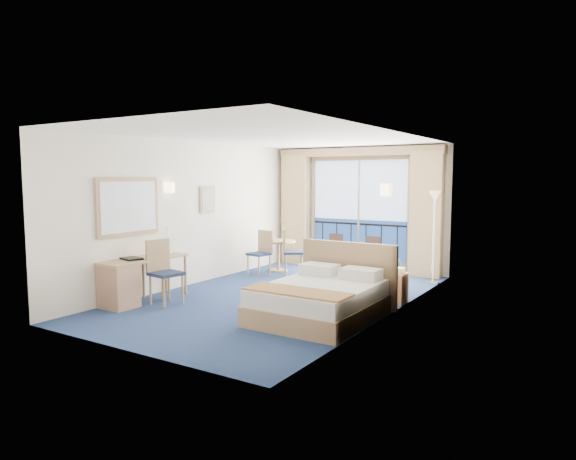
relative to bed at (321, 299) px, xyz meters
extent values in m
plane|color=navy|center=(-1.24, 0.80, -0.28)|extent=(6.50, 6.50, 0.00)
cube|color=white|center=(-1.24, 4.06, 1.07)|extent=(4.00, 0.02, 2.70)
cube|color=white|center=(-1.24, -2.46, 1.07)|extent=(4.00, 0.02, 2.70)
cube|color=white|center=(-3.25, 0.80, 1.07)|extent=(0.02, 6.50, 2.70)
cube|color=white|center=(0.77, 0.80, 1.07)|extent=(0.02, 6.50, 2.70)
cube|color=white|center=(-1.24, 0.80, 2.43)|extent=(4.00, 6.50, 0.02)
cube|color=navy|center=(-1.24, 4.02, 0.28)|extent=(2.20, 0.02, 1.08)
cube|color=#BDD1F8|center=(-1.24, 4.02, 1.48)|extent=(2.20, 0.02, 1.32)
cube|color=#98542F|center=(-1.24, 4.02, -0.18)|extent=(2.20, 0.02, 0.20)
cube|color=black|center=(-1.24, 4.02, 0.72)|extent=(2.20, 0.02, 0.04)
cube|color=tan|center=(-1.24, 4.02, 2.18)|extent=(2.36, 0.03, 0.12)
cube|color=tan|center=(-2.39, 4.02, 0.92)|extent=(0.06, 0.03, 2.40)
cube|color=tan|center=(-0.09, 4.02, 0.92)|extent=(0.06, 0.03, 2.40)
cube|color=silver|center=(-1.24, 4.01, 0.92)|extent=(0.05, 0.02, 2.40)
cube|color=#3C261B|center=(-0.89, 4.01, 0.12)|extent=(0.35, 0.02, 0.70)
cube|color=#3C261B|center=(-1.79, 4.01, 0.12)|extent=(0.35, 0.02, 0.70)
cube|color=#3C261B|center=(-1.29, 4.01, 0.02)|extent=(0.30, 0.02, 0.45)
cube|color=black|center=(-2.14, 4.02, 0.27)|extent=(0.02, 0.01, 0.90)
cube|color=black|center=(-1.78, 4.02, 0.27)|extent=(0.02, 0.01, 0.90)
cube|color=black|center=(-1.42, 4.02, 0.27)|extent=(0.03, 0.01, 0.90)
cube|color=black|center=(-1.06, 4.02, 0.27)|extent=(0.03, 0.01, 0.90)
cube|color=black|center=(-0.70, 4.02, 0.27)|extent=(0.02, 0.01, 0.90)
cube|color=black|center=(-0.34, 4.02, 0.27)|extent=(0.02, 0.01, 0.90)
cube|color=tan|center=(-2.79, 3.87, 0.99)|extent=(0.65, 0.22, 2.55)
cube|color=tan|center=(0.31, 3.87, 0.99)|extent=(0.65, 0.22, 2.55)
cube|color=tan|center=(-1.24, 3.90, 2.30)|extent=(3.80, 0.25, 0.18)
cube|color=tan|center=(-3.21, -0.70, 1.27)|extent=(0.04, 1.25, 0.95)
cube|color=silver|center=(-3.19, -0.70, 1.27)|extent=(0.01, 1.12, 0.82)
cube|color=tan|center=(-3.21, 1.25, 1.32)|extent=(0.03, 0.42, 0.52)
cube|color=gray|center=(-3.19, 1.25, 1.32)|extent=(0.01, 0.34, 0.44)
cylinder|color=#FDDDB1|center=(-3.18, 0.20, 1.57)|extent=(0.18, 0.18, 0.18)
cylinder|color=#FDDDB1|center=(0.70, 0.65, 1.57)|extent=(0.18, 0.18, 0.18)
cube|color=tan|center=(0.00, -0.08, -0.15)|extent=(1.48, 1.85, 0.28)
cube|color=white|center=(0.00, -0.08, 0.11)|extent=(1.42, 1.79, 0.23)
cube|color=tan|center=(0.00, -0.68, 0.24)|extent=(1.46, 0.51, 0.03)
cube|color=white|center=(-0.35, 0.59, 0.31)|extent=(0.57, 0.37, 0.17)
cube|color=white|center=(0.35, 0.59, 0.31)|extent=(0.57, 0.37, 0.17)
cube|color=tan|center=(0.00, 0.89, 0.22)|extent=(1.62, 0.06, 1.02)
cube|color=tan|center=(0.55, 1.46, -0.04)|extent=(0.37, 0.36, 0.49)
cube|color=beige|center=(0.60, 1.48, 0.25)|extent=(0.21, 0.17, 0.09)
imported|color=#484D57|center=(-0.03, 2.10, 0.04)|extent=(0.98, 0.98, 0.65)
cylinder|color=silver|center=(0.64, 3.30, -0.27)|extent=(0.25, 0.25, 0.03)
cylinder|color=silver|center=(0.64, 3.30, 0.55)|extent=(0.03, 0.03, 1.68)
cone|color=#EFE8CA|center=(0.64, 3.30, 1.39)|extent=(0.22, 0.22, 0.20)
cube|color=tan|center=(-2.97, -0.62, 0.41)|extent=(0.52, 1.53, 0.04)
cube|color=tan|center=(-2.97, -1.15, 0.05)|extent=(0.50, 0.46, 0.68)
cylinder|color=tan|center=(-3.20, -0.43, 0.05)|extent=(0.05, 0.05, 0.68)
cylinder|color=tan|center=(-2.73, -0.43, 0.05)|extent=(0.05, 0.05, 0.68)
cylinder|color=tan|center=(-3.20, 0.09, 0.05)|extent=(0.05, 0.05, 0.68)
cylinder|color=tan|center=(-2.73, 0.09, 0.05)|extent=(0.05, 0.05, 0.68)
cube|color=#1D2744|center=(-2.50, -0.59, 0.21)|extent=(0.50, 0.50, 0.05)
cube|color=tan|center=(-2.71, -0.56, 0.48)|extent=(0.10, 0.44, 0.53)
cylinder|color=tan|center=(-2.35, -0.79, -0.05)|extent=(0.04, 0.04, 0.47)
cylinder|color=tan|center=(-2.30, -0.44, -0.05)|extent=(0.04, 0.04, 0.47)
cylinder|color=tan|center=(-2.70, -0.74, -0.05)|extent=(0.04, 0.04, 0.47)
cylinder|color=tan|center=(-2.65, -0.38, -0.05)|extent=(0.04, 0.04, 0.47)
cube|color=black|center=(-3.01, -0.84, 0.45)|extent=(0.38, 0.32, 0.03)
cylinder|color=silver|center=(-2.98, -0.06, 0.46)|extent=(0.12, 0.12, 0.02)
cylinder|color=silver|center=(-2.98, -0.06, 0.65)|extent=(0.02, 0.02, 0.41)
cone|color=#EFE8CA|center=(-2.98, -0.06, 0.86)|extent=(0.11, 0.11, 0.10)
cylinder|color=tan|center=(-2.59, 2.83, 0.36)|extent=(0.74, 0.74, 0.04)
cylinder|color=tan|center=(-2.59, 2.83, 0.04)|extent=(0.07, 0.07, 0.65)
cylinder|color=tan|center=(-2.59, 2.83, -0.27)|extent=(0.41, 0.41, 0.03)
cube|color=#1D2744|center=(-2.12, 2.68, 0.18)|extent=(0.58, 0.58, 0.05)
cube|color=tan|center=(-2.28, 2.57, 0.44)|extent=(0.26, 0.37, 0.49)
cylinder|color=tan|center=(-1.88, 2.63, -0.06)|extent=(0.04, 0.04, 0.44)
cylinder|color=tan|center=(-2.07, 2.91, -0.06)|extent=(0.04, 0.04, 0.44)
cylinder|color=tan|center=(-2.16, 2.45, -0.06)|extent=(0.04, 0.04, 0.44)
cylinder|color=tan|center=(-2.35, 2.73, -0.06)|extent=(0.04, 0.04, 0.44)
cube|color=#1D2744|center=(-2.67, 2.20, 0.16)|extent=(0.46, 0.46, 0.05)
cube|color=tan|center=(-2.63, 2.39, 0.41)|extent=(0.40, 0.11, 0.47)
cylinder|color=tan|center=(-2.85, 2.07, -0.07)|extent=(0.03, 0.03, 0.43)
cylinder|color=tan|center=(-2.54, 2.02, -0.07)|extent=(0.03, 0.03, 0.43)
cylinder|color=tan|center=(-2.80, 2.39, -0.07)|extent=(0.03, 0.03, 0.43)
cylinder|color=tan|center=(-2.48, 2.34, -0.07)|extent=(0.03, 0.03, 0.43)
camera|label=1|loc=(3.45, -6.40, 1.75)|focal=32.00mm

